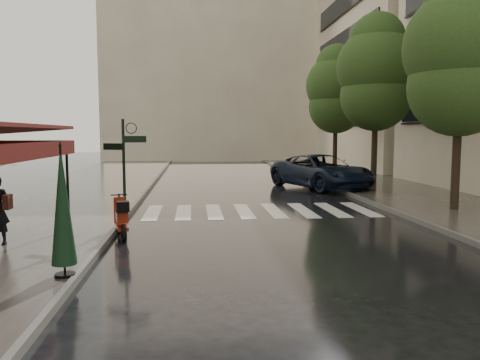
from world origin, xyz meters
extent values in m
plane|color=black|center=(0.00, 0.00, 0.00)|extent=(120.00, 120.00, 0.00)
cube|color=#38332D|center=(-4.50, 12.00, 0.06)|extent=(6.00, 60.00, 0.12)
cube|color=#38332D|center=(10.25, 12.00, 0.06)|extent=(5.50, 60.00, 0.12)
cube|color=#595651|center=(-1.45, 12.00, 0.07)|extent=(0.12, 60.00, 0.16)
cube|color=#595651|center=(7.45, 12.00, 0.07)|extent=(0.12, 60.00, 0.16)
cube|color=silver|center=(-0.70, 6.00, 0.01)|extent=(0.50, 3.20, 0.01)
cube|color=silver|center=(0.35, 6.00, 0.01)|extent=(0.50, 3.20, 0.01)
cube|color=silver|center=(1.40, 6.00, 0.01)|extent=(0.50, 3.20, 0.01)
cube|color=silver|center=(2.45, 6.00, 0.01)|extent=(0.50, 3.20, 0.01)
cube|color=silver|center=(3.50, 6.00, 0.01)|extent=(0.50, 3.20, 0.01)
cube|color=silver|center=(4.55, 6.00, 0.01)|extent=(0.50, 3.20, 0.01)
cube|color=silver|center=(5.60, 6.00, 0.01)|extent=(0.50, 3.20, 0.01)
cube|color=silver|center=(6.65, 6.00, 0.01)|extent=(0.50, 3.20, 0.01)
cube|color=#460B0A|center=(-2.52, -0.50, 2.35)|extent=(0.04, 7.00, 0.35)
cylinder|color=black|center=(-2.65, 2.75, 1.29)|extent=(0.07, 0.07, 2.35)
cylinder|color=black|center=(-1.20, 3.00, 1.55)|extent=(0.08, 0.08, 3.10)
cube|color=black|center=(-0.90, 3.00, 2.55)|extent=(0.62, 0.26, 0.18)
cube|color=black|center=(-1.48, 3.00, 2.35)|extent=(0.56, 0.29, 0.18)
cube|color=tan|center=(16.50, 26.00, 9.25)|extent=(8.00, 16.00, 18.50)
cube|color=tan|center=(3.00, 38.00, 10.00)|extent=(22.00, 6.00, 20.00)
cylinder|color=black|center=(9.60, 5.00, 2.25)|extent=(0.28, 0.28, 4.26)
sphere|color=#213B15|center=(9.60, 5.00, 4.30)|extent=(3.40, 3.40, 3.40)
sphere|color=#213B15|center=(9.60, 5.00, 5.59)|extent=(3.80, 3.80, 3.80)
sphere|color=#213B15|center=(9.60, 5.00, 6.81)|extent=(2.60, 2.60, 2.60)
cylinder|color=black|center=(9.50, 12.00, 2.36)|extent=(0.28, 0.28, 4.48)
sphere|color=#213B15|center=(9.50, 12.00, 4.52)|extent=(3.40, 3.40, 3.40)
sphere|color=#213B15|center=(9.50, 12.00, 5.88)|extent=(3.80, 3.80, 3.80)
sphere|color=#213B15|center=(9.50, 12.00, 7.16)|extent=(2.60, 2.60, 2.60)
cylinder|color=black|center=(9.70, 19.00, 2.30)|extent=(0.28, 0.28, 4.37)
sphere|color=#213B15|center=(9.70, 19.00, 4.41)|extent=(3.40, 3.40, 3.40)
sphere|color=#213B15|center=(9.70, 19.00, 5.74)|extent=(3.80, 3.80, 3.80)
sphere|color=#213B15|center=(9.70, 19.00, 6.98)|extent=(2.60, 2.60, 2.60)
cube|color=#441912|center=(-3.61, 1.19, 1.12)|extent=(0.13, 0.30, 0.35)
cylinder|color=black|center=(-1.06, 1.68, 0.22)|extent=(0.20, 0.46, 0.45)
cylinder|color=black|center=(-1.33, 2.82, 0.22)|extent=(0.20, 0.46, 0.45)
cube|color=maroon|center=(-1.20, 2.27, 0.30)|extent=(0.54, 1.25, 0.09)
cube|color=maroon|center=(-1.14, 2.05, 0.58)|extent=(0.39, 0.57, 0.26)
cube|color=maroon|center=(-1.30, 2.68, 0.66)|extent=(0.32, 0.18, 0.70)
cylinder|color=black|center=(-1.32, 2.78, 1.05)|extent=(0.43, 0.13, 0.03)
cube|color=black|center=(-1.06, 1.71, 0.89)|extent=(0.36, 0.34, 0.26)
imported|color=black|center=(7.00, 12.48, 0.83)|extent=(4.69, 6.59, 1.67)
cylinder|color=black|center=(-1.65, -1.48, 0.14)|extent=(0.37, 0.37, 0.05)
cylinder|color=black|center=(-1.65, -1.48, 1.32)|extent=(0.04, 0.04, 2.30)
cone|color=black|center=(-1.65, -1.48, 1.44)|extent=(0.45, 0.45, 2.19)
camera|label=1|loc=(0.69, -10.06, 2.70)|focal=35.00mm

